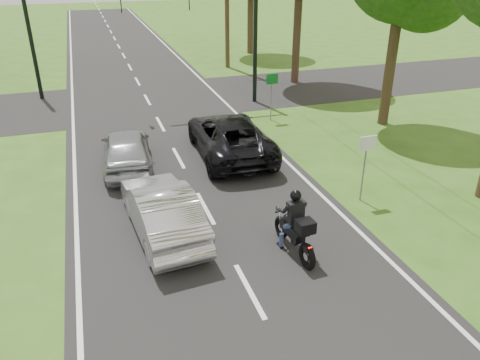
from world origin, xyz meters
name	(u,v)px	position (x,y,z in m)	size (l,w,h in m)	color
ground	(249,291)	(0.00, 0.00, 0.00)	(140.00, 140.00, 0.00)	#345919
road	(169,140)	(0.00, 10.00, 0.01)	(8.00, 100.00, 0.01)	black
cross_road	(147,100)	(0.00, 16.00, 0.01)	(60.00, 7.00, 0.01)	black
motorcycle_rider	(296,229)	(1.59, 1.05, 0.71)	(0.59, 2.08, 1.79)	black
dark_suv	(230,136)	(1.92, 7.73, 0.76)	(2.47, 5.37, 1.49)	black
silver_sedan	(162,210)	(-1.42, 3.04, 0.72)	(1.51, 4.32, 1.42)	silver
silver_suv	(126,149)	(-1.86, 7.76, 0.71)	(1.66, 4.12, 1.40)	#9D9FA4
traffic_signal	(218,19)	(3.34, 14.00, 4.14)	(6.38, 0.44, 6.00)	black
signal_pole_far	(31,40)	(-5.20, 18.00, 3.00)	(0.20, 0.20, 6.00)	black
sign_white	(366,153)	(4.70, 2.98, 1.60)	(0.55, 0.07, 2.12)	slate
sign_green	(272,86)	(4.90, 10.98, 1.60)	(0.55, 0.07, 2.12)	slate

